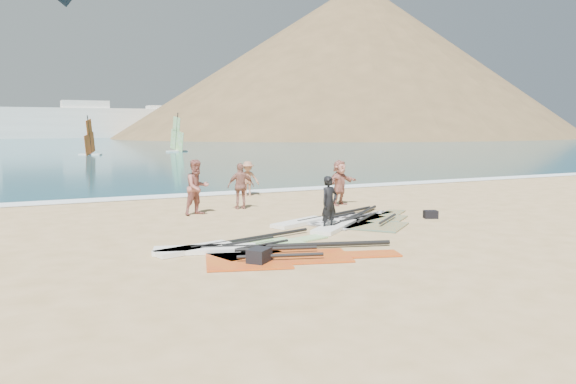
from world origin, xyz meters
name	(u,v)px	position (x,y,z in m)	size (l,w,h in m)	color
ground	(332,247)	(0.00, 0.00, 0.00)	(300.00, 300.00, 0.00)	tan
sea	(50,140)	(0.00, 132.00, 0.00)	(300.00, 240.00, 0.06)	#0B3F53
surf_line	(196,195)	(0.00, 12.30, 0.00)	(300.00, 1.20, 0.04)	white
headland_main	(358,137)	(85.00, 130.00, 0.00)	(143.00, 143.00, 45.00)	brown
headland_minor	(429,136)	(120.00, 140.00, 0.00)	(70.00, 70.00, 28.00)	brown
rig_grey	(330,220)	(1.93, 3.41, 0.05)	(5.33, 3.35, 0.20)	#28292B
rig_green	(234,247)	(-2.37, 0.90, 0.05)	(5.00, 2.66, 0.19)	#55B629
rig_orange	(360,223)	(2.60, 2.62, 0.05)	(5.32, 4.40, 0.20)	orange
rig_red	(256,253)	(-2.14, 0.02, 0.05)	(5.96, 3.30, 0.20)	red
gear_bag_near	(259,256)	(-2.42, -0.85, 0.18)	(0.57, 0.41, 0.36)	black
gear_bag_far	(431,214)	(5.40, 2.52, 0.14)	(0.46, 0.32, 0.27)	black
person_wetsuit	(329,203)	(1.14, 2.12, 0.83)	(0.60, 0.40, 1.65)	black
beachgoer_left	(197,187)	(-1.59, 6.80, 0.99)	(0.96, 0.75, 1.98)	#A15B51
beachgoer_mid	(248,179)	(2.05, 11.05, 0.79)	(1.02, 0.59, 1.58)	#9E694F
beachgoer_back	(241,186)	(0.33, 7.44, 0.88)	(1.03, 0.43, 1.76)	#9C6454
beachgoer_right	(340,183)	(4.26, 6.69, 0.91)	(1.69, 0.54, 1.82)	#B87363
windsurfer_centre	(90,144)	(-0.11, 52.03, 1.28)	(2.45, 2.63, 4.38)	white
windsurfer_right	(177,141)	(10.55, 55.98, 1.38)	(2.77, 3.16, 4.87)	white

